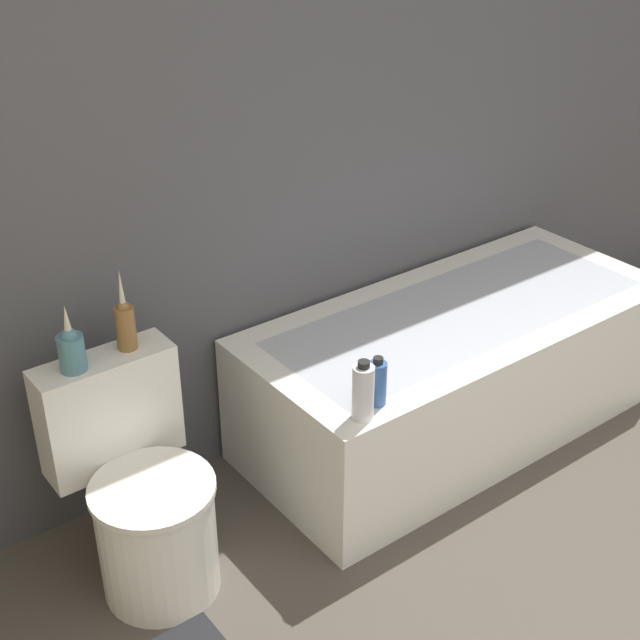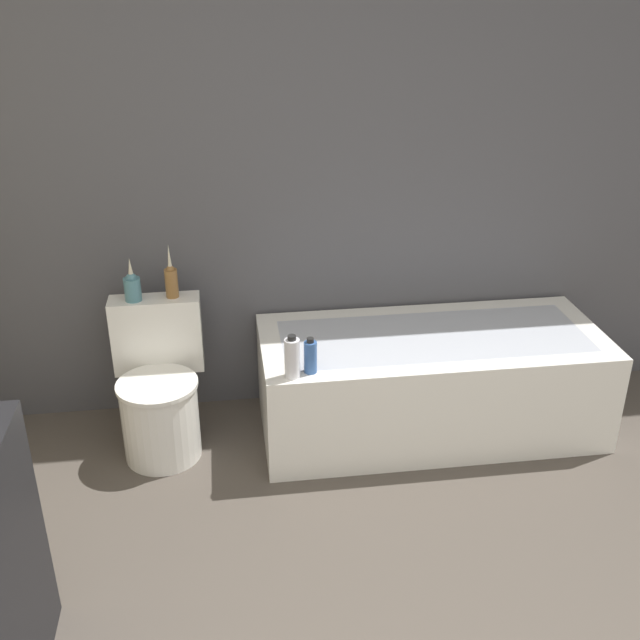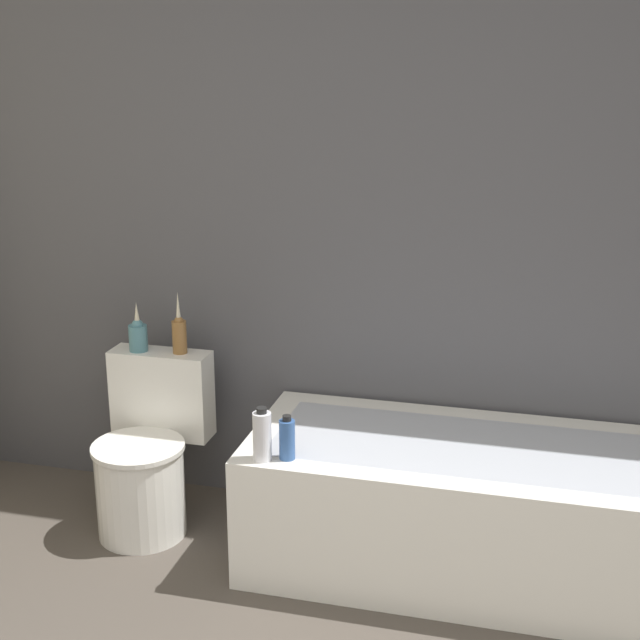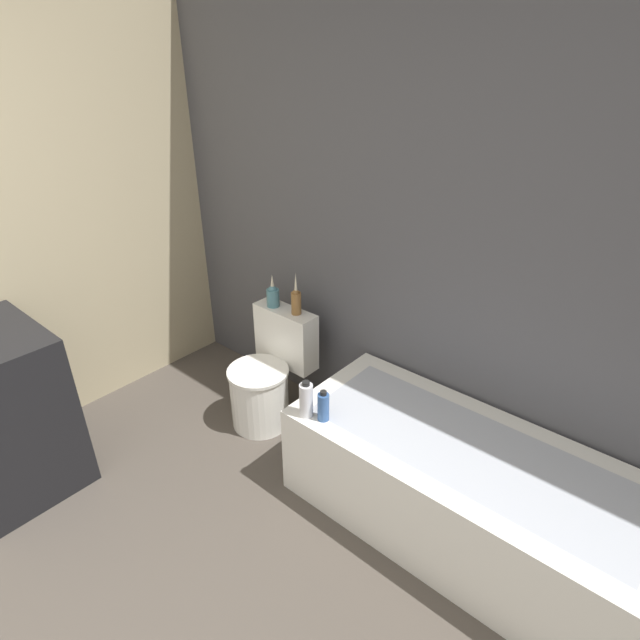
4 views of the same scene
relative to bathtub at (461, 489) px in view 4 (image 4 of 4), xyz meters
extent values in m
cube|color=#4C4C51|center=(-0.68, 0.42, 1.04)|extent=(6.40, 0.06, 2.60)
cube|color=white|center=(0.00, 0.00, 0.00)|extent=(1.68, 0.73, 0.52)
cube|color=#B7BCC6|center=(0.00, 0.00, 0.25)|extent=(1.48, 0.53, 0.01)
cylinder|color=white|center=(-1.33, -0.07, -0.07)|extent=(0.36, 0.36, 0.38)
cylinder|color=white|center=(-1.33, -0.07, 0.13)|extent=(0.38, 0.38, 0.02)
cube|color=white|center=(-1.33, 0.18, 0.27)|extent=(0.43, 0.14, 0.38)
cylinder|color=teal|center=(-1.42, 0.17, 0.51)|extent=(0.08, 0.08, 0.11)
sphere|color=teal|center=(-1.42, 0.17, 0.57)|extent=(0.05, 0.05, 0.05)
cone|color=beige|center=(-1.42, 0.17, 0.62)|extent=(0.03, 0.03, 0.10)
cylinder|color=olive|center=(-1.24, 0.19, 0.53)|extent=(0.06, 0.06, 0.14)
sphere|color=olive|center=(-1.24, 0.19, 0.60)|extent=(0.04, 0.04, 0.04)
cone|color=beige|center=(-1.24, 0.19, 0.66)|extent=(0.02, 0.02, 0.13)
cylinder|color=silver|center=(-0.72, -0.30, 0.35)|extent=(0.07, 0.07, 0.18)
cylinder|color=black|center=(-0.72, -0.30, 0.45)|extent=(0.04, 0.04, 0.02)
cylinder|color=#335999|center=(-0.64, -0.27, 0.33)|extent=(0.06, 0.06, 0.15)
cylinder|color=black|center=(-0.64, -0.27, 0.41)|extent=(0.03, 0.03, 0.02)
camera|label=1|loc=(-2.17, -2.00, 1.85)|focal=50.00mm
camera|label=2|loc=(-1.00, -3.15, 1.89)|focal=42.00mm
camera|label=3|loc=(0.21, -3.09, 1.67)|focal=50.00mm
camera|label=4|loc=(0.61, -1.75, 1.85)|focal=28.00mm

